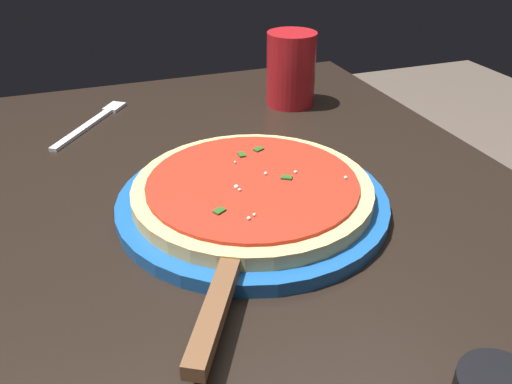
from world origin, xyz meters
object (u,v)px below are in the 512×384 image
(serving_plate, at_px, (256,201))
(pizza, at_px, (256,188))
(fork, at_px, (94,121))
(pizza_server, at_px, (226,280))
(cup_tall_drink, at_px, (291,69))

(serving_plate, relative_size, pizza, 1.14)
(serving_plate, relative_size, fork, 1.88)
(pizza_server, bearing_deg, pizza, -29.83)
(pizza_server, bearing_deg, cup_tall_drink, -29.85)
(pizza_server, relative_size, fork, 1.32)
(pizza, distance_m, cup_tall_drink, 0.33)
(fork, bearing_deg, pizza, -154.30)
(serving_plate, bearing_deg, pizza, -28.03)
(fork, bearing_deg, serving_plate, -154.30)
(pizza, relative_size, fork, 1.65)
(pizza_server, relative_size, cup_tall_drink, 1.81)
(serving_plate, xyz_separation_m, fork, (0.31, 0.15, -0.01))
(serving_plate, height_order, fork, serving_plate)
(serving_plate, xyz_separation_m, cup_tall_drink, (0.29, -0.16, 0.05))
(cup_tall_drink, bearing_deg, fork, 85.03)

